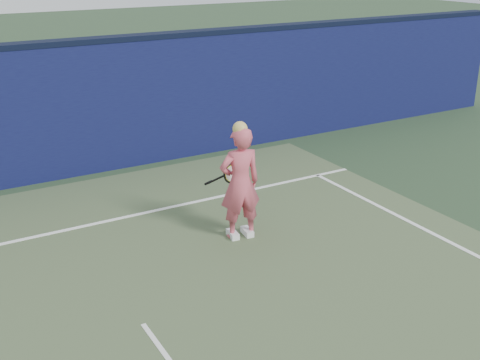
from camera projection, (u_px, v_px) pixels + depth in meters
backstop_wall at (30, 117)px, 11.09m from camera, size 24.00×0.40×2.50m
wall_cap at (20, 46)px, 10.63m from camera, size 24.00×0.42×0.10m
player at (240, 183)px, 8.97m from camera, size 0.69×0.50×1.83m
racket at (230, 174)px, 9.36m from camera, size 0.61×0.14×0.33m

